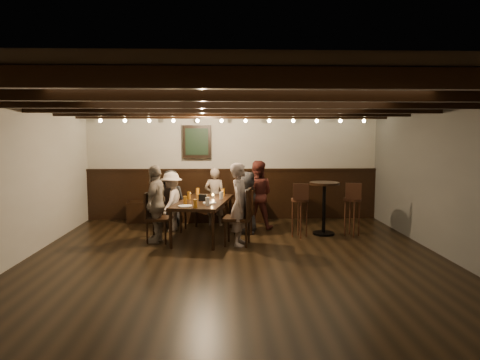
{
  "coord_description": "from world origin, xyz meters",
  "views": [
    {
      "loc": [
        -0.17,
        -6.11,
        1.89
      ],
      "look_at": [
        0.08,
        1.3,
        1.11
      ],
      "focal_mm": 32.0,
      "sensor_mm": 36.0,
      "label": 1
    }
  ],
  "objects_px": {
    "chair_left_near": "(173,216)",
    "person_right_near": "(247,203)",
    "person_bench_centre": "(215,197)",
    "high_top_table": "(324,200)",
    "person_bench_left": "(171,198)",
    "person_left_far": "(156,204)",
    "chair_left_far": "(158,227)",
    "chair_right_far": "(238,228)",
    "chair_right_near": "(245,220)",
    "person_left_near": "(172,201)",
    "person_bench_right": "(257,195)",
    "dining_table": "(203,203)",
    "bar_stool_left": "(300,217)",
    "bar_stool_right": "(352,216)",
    "person_right_far": "(240,204)"
  },
  "relations": [
    {
      "from": "person_right_far",
      "to": "person_left_near",
      "type": "bearing_deg",
      "value": 59.04
    },
    {
      "from": "dining_table",
      "to": "high_top_table",
      "type": "relative_size",
      "value": 1.96
    },
    {
      "from": "person_bench_centre",
      "to": "bar_stool_right",
      "type": "distance_m",
      "value": 2.8
    },
    {
      "from": "person_right_near",
      "to": "high_top_table",
      "type": "distance_m",
      "value": 1.48
    },
    {
      "from": "person_bench_right",
      "to": "person_right_near",
      "type": "bearing_deg",
      "value": 71.57
    },
    {
      "from": "person_left_far",
      "to": "chair_right_far",
      "type": "bearing_deg",
      "value": 90.0
    },
    {
      "from": "chair_right_far",
      "to": "person_right_far",
      "type": "height_order",
      "value": "person_right_far"
    },
    {
      "from": "person_right_near",
      "to": "bar_stool_left",
      "type": "height_order",
      "value": "person_right_near"
    },
    {
      "from": "person_bench_left",
      "to": "person_left_near",
      "type": "xyz_separation_m",
      "value": [
        0.07,
        -0.47,
        -0.0
      ]
    },
    {
      "from": "chair_right_far",
      "to": "bar_stool_left",
      "type": "distance_m",
      "value": 1.27
    },
    {
      "from": "person_bench_left",
      "to": "person_right_far",
      "type": "height_order",
      "value": "person_right_far"
    },
    {
      "from": "chair_left_far",
      "to": "person_left_near",
      "type": "height_order",
      "value": "person_left_near"
    },
    {
      "from": "chair_right_far",
      "to": "bar_stool_right",
      "type": "relative_size",
      "value": 0.96
    },
    {
      "from": "dining_table",
      "to": "chair_left_near",
      "type": "bearing_deg",
      "value": 148.01
    },
    {
      "from": "person_right_far",
      "to": "chair_right_near",
      "type": "bearing_deg",
      "value": 2.03
    },
    {
      "from": "chair_right_near",
      "to": "person_right_near",
      "type": "xyz_separation_m",
      "value": [
        0.03,
        -0.01,
        0.34
      ]
    },
    {
      "from": "person_bench_left",
      "to": "person_left_far",
      "type": "height_order",
      "value": "person_left_far"
    },
    {
      "from": "person_bench_right",
      "to": "person_right_near",
      "type": "xyz_separation_m",
      "value": [
        -0.23,
        -0.42,
        -0.09
      ]
    },
    {
      "from": "chair_right_far",
      "to": "chair_right_near",
      "type": "bearing_deg",
      "value": 0.17
    },
    {
      "from": "person_bench_right",
      "to": "high_top_table",
      "type": "bearing_deg",
      "value": 165.66
    },
    {
      "from": "chair_right_near",
      "to": "person_bench_left",
      "type": "height_order",
      "value": "person_bench_left"
    },
    {
      "from": "chair_left_far",
      "to": "person_right_near",
      "type": "relative_size",
      "value": 0.75
    },
    {
      "from": "person_bench_centre",
      "to": "high_top_table",
      "type": "relative_size",
      "value": 1.21
    },
    {
      "from": "chair_right_near",
      "to": "person_right_far",
      "type": "xyz_separation_m",
      "value": [
        -0.13,
        -0.89,
        0.45
      ]
    },
    {
      "from": "chair_right_far",
      "to": "person_bench_right",
      "type": "xyz_separation_m",
      "value": [
        0.41,
        1.3,
        0.39
      ]
    },
    {
      "from": "high_top_table",
      "to": "person_left_near",
      "type": "bearing_deg",
      "value": 172.0
    },
    {
      "from": "dining_table",
      "to": "chair_left_far",
      "type": "bearing_deg",
      "value": -147.95
    },
    {
      "from": "person_right_far",
      "to": "bar_stool_left",
      "type": "distance_m",
      "value": 1.29
    },
    {
      "from": "dining_table",
      "to": "person_bench_centre",
      "type": "height_order",
      "value": "person_bench_centre"
    },
    {
      "from": "chair_left_far",
      "to": "chair_left_near",
      "type": "bearing_deg",
      "value": -179.89
    },
    {
      "from": "person_right_near",
      "to": "chair_right_near",
      "type": "bearing_deg",
      "value": 90.0
    },
    {
      "from": "chair_right_far",
      "to": "bar_stool_right",
      "type": "bearing_deg",
      "value": -64.86
    },
    {
      "from": "dining_table",
      "to": "chair_left_far",
      "type": "distance_m",
      "value": 0.92
    },
    {
      "from": "chair_right_near",
      "to": "person_bench_left",
      "type": "distance_m",
      "value": 1.71
    },
    {
      "from": "chair_right_far",
      "to": "person_left_near",
      "type": "height_order",
      "value": "person_left_near"
    },
    {
      "from": "chair_left_near",
      "to": "person_bench_centre",
      "type": "bearing_deg",
      "value": 129.79
    },
    {
      "from": "person_left_near",
      "to": "person_right_near",
      "type": "xyz_separation_m",
      "value": [
        1.48,
        -0.26,
        0.01
      ]
    },
    {
      "from": "chair_left_near",
      "to": "person_right_near",
      "type": "distance_m",
      "value": 1.5
    },
    {
      "from": "person_left_far",
      "to": "bar_stool_left",
      "type": "distance_m",
      "value": 2.63
    },
    {
      "from": "chair_right_far",
      "to": "person_bench_centre",
      "type": "height_order",
      "value": "person_bench_centre"
    },
    {
      "from": "person_bench_centre",
      "to": "high_top_table",
      "type": "distance_m",
      "value": 2.27
    },
    {
      "from": "bar_stool_right",
      "to": "person_bench_left",
      "type": "bearing_deg",
      "value": 175.52
    },
    {
      "from": "person_bench_left",
      "to": "person_bench_centre",
      "type": "xyz_separation_m",
      "value": [
        0.91,
        -0.01,
        0.02
      ]
    },
    {
      "from": "chair_left_far",
      "to": "person_left_far",
      "type": "xyz_separation_m",
      "value": [
        -0.03,
        0.01,
        0.41
      ]
    },
    {
      "from": "person_right_near",
      "to": "person_right_far",
      "type": "bearing_deg",
      "value": -180.0
    },
    {
      "from": "chair_right_near",
      "to": "chair_right_far",
      "type": "bearing_deg",
      "value": -179.83
    },
    {
      "from": "chair_right_near",
      "to": "chair_left_far",
      "type": "bearing_deg",
      "value": 122.06
    },
    {
      "from": "chair_left_far",
      "to": "person_bench_left",
      "type": "relative_size",
      "value": 0.76
    },
    {
      "from": "chair_right_far",
      "to": "person_right_near",
      "type": "relative_size",
      "value": 0.82
    },
    {
      "from": "chair_left_far",
      "to": "person_right_far",
      "type": "distance_m",
      "value": 1.53
    }
  ]
}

